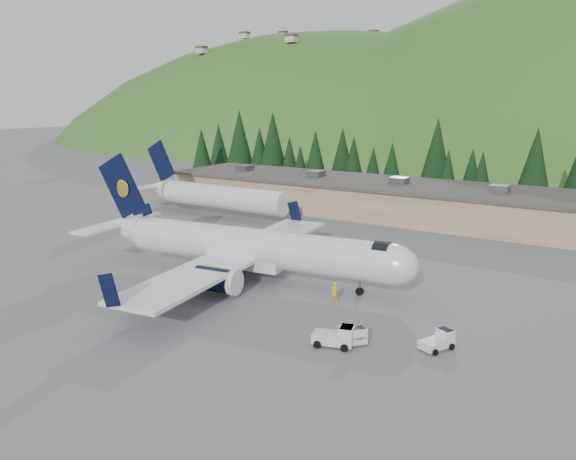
# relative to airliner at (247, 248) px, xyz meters

# --- Properties ---
(ground) EXTENTS (600.00, 600.00, 0.00)m
(ground) POSITION_rel_airliner_xyz_m (1.06, 0.14, -3.24)
(ground) COLOR #5A5A5F
(airliner) EXTENTS (36.63, 34.48, 12.15)m
(airliner) POSITION_rel_airliner_xyz_m (0.00, 0.00, 0.00)
(airliner) COLOR white
(airliner) RESTS_ON ground
(second_airliner) EXTENTS (27.50, 11.00, 10.05)m
(second_airliner) POSITION_rel_airliner_xyz_m (-23.86, 22.14, 0.09)
(second_airliner) COLOR white
(second_airliner) RESTS_ON ground
(baggage_tug_a) EXTENTS (3.34, 2.48, 1.62)m
(baggage_tug_a) POSITION_rel_airliner_xyz_m (15.37, -9.39, -2.51)
(baggage_tug_a) COLOR silver
(baggage_tug_a) RESTS_ON ground
(baggage_tug_b) EXTENTS (2.88, 2.68, 1.41)m
(baggage_tug_b) POSITION_rel_airliner_xyz_m (16.12, -8.09, -2.61)
(baggage_tug_b) COLOR silver
(baggage_tug_b) RESTS_ON ground
(baggage_tug_c) EXTENTS (2.34, 2.89, 1.38)m
(baggage_tug_c) POSITION_rel_airliner_xyz_m (21.89, -5.72, -2.62)
(baggage_tug_c) COLOR silver
(baggage_tug_c) RESTS_ON ground
(terminal_building) EXTENTS (71.00, 17.00, 6.10)m
(terminal_building) POSITION_rel_airliner_xyz_m (-3.95, 38.14, -0.62)
(terminal_building) COLOR #92745A
(terminal_building) RESTS_ON ground
(ramp_worker) EXTENTS (0.82, 0.75, 1.87)m
(ramp_worker) POSITION_rel_airliner_xyz_m (10.82, -1.30, -2.30)
(ramp_worker) COLOR yellow
(ramp_worker) RESTS_ON ground
(tree_line) EXTENTS (112.31, 18.12, 14.40)m
(tree_line) POSITION_rel_airliner_xyz_m (-2.20, 60.51, 4.17)
(tree_line) COLOR black
(tree_line) RESTS_ON ground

